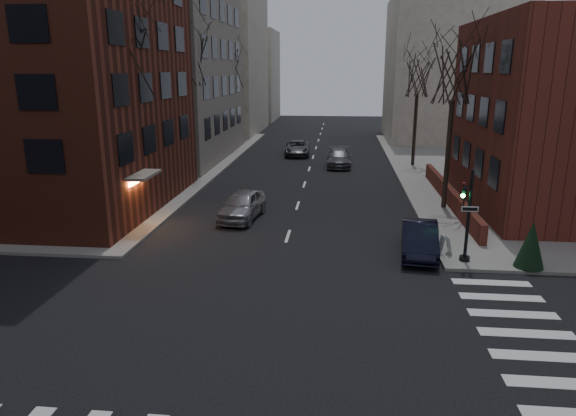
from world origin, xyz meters
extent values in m
plane|color=black|center=(0.00, 0.00, 0.00)|extent=(160.00, 160.00, 0.00)
cube|color=maroon|center=(-15.50, 16.50, 9.00)|extent=(15.00, 15.00, 18.00)
cube|color=gray|center=(-17.00, 34.00, 14.00)|extent=(18.00, 18.00, 28.00)
cube|color=maroon|center=(9.30, 19.00, 0.65)|extent=(0.35, 16.00, 1.00)
cube|color=beige|center=(-15.00, 55.00, 9.00)|extent=(14.00, 16.00, 18.00)
cube|color=beige|center=(15.00, 50.00, 8.00)|extent=(14.00, 14.00, 16.00)
cube|color=beige|center=(-13.00, 72.00, 7.00)|extent=(10.00, 12.00, 14.00)
cylinder|color=black|center=(8.00, 9.00, 2.15)|extent=(0.14, 0.14, 4.00)
cylinder|color=black|center=(8.00, 9.00, 0.25)|extent=(0.44, 0.44, 0.20)
imported|color=black|center=(7.75, 9.00, 3.00)|extent=(0.16, 0.20, 1.00)
sphere|color=#19FF4C|center=(7.68, 8.95, 3.05)|extent=(0.18, 0.18, 0.18)
cube|color=white|center=(8.00, 8.88, 2.50)|extent=(0.70, 0.03, 0.22)
cylinder|color=#2D231C|center=(-8.80, 14.00, 3.47)|extent=(0.28, 0.28, 6.65)
cylinder|color=#2D231C|center=(-8.80, 26.00, 3.65)|extent=(0.28, 0.28, 7.00)
cylinder|color=#2D231C|center=(-8.80, 40.00, 3.30)|extent=(0.28, 0.28, 6.30)
cylinder|color=#2D231C|center=(8.80, 18.00, 3.30)|extent=(0.28, 0.28, 6.30)
cylinder|color=#2D231C|center=(8.80, 32.00, 3.12)|extent=(0.28, 0.28, 5.95)
cylinder|color=black|center=(-8.20, 22.00, 3.15)|extent=(0.12, 0.12, 6.00)
sphere|color=#FFA54C|center=(-8.20, 22.00, 6.25)|extent=(0.36, 0.36, 0.36)
cylinder|color=black|center=(-8.20, 42.00, 3.15)|extent=(0.12, 0.12, 6.00)
sphere|color=#FFA54C|center=(-8.20, 42.00, 6.25)|extent=(0.36, 0.36, 0.36)
imported|color=black|center=(6.20, 10.00, 0.73)|extent=(2.03, 4.60, 1.47)
imported|color=#9F9FA4|center=(-2.87, 14.89, 0.79)|extent=(2.41, 4.81, 1.57)
imported|color=#46464B|center=(2.45, 31.44, 0.73)|extent=(2.09, 5.04, 1.46)
imported|color=#45454A|center=(-1.59, 36.94, 0.70)|extent=(2.62, 5.19, 1.41)
cube|color=white|center=(7.30, 9.79, 0.56)|extent=(0.46, 0.57, 0.83)
cone|color=black|center=(10.50, 8.50, 1.15)|extent=(1.50, 1.50, 2.00)
camera|label=1|loc=(2.47, -12.51, 8.21)|focal=32.00mm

